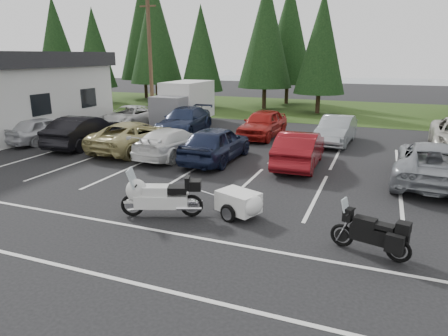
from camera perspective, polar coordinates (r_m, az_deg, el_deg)
ground at (r=14.08m, az=-0.50°, el=-3.68°), size 120.00×120.00×0.00m
grass_strip at (r=36.94m, az=13.74°, el=8.09°), size 80.00×16.00×0.01m
lake_water at (r=67.47m, az=21.04°, el=10.83°), size 70.00×50.00×0.02m
utility_pole at (r=28.55m, az=-10.52°, el=15.58°), size 1.60×0.26×9.00m
box_truck at (r=28.18m, az=-6.14°, el=9.13°), size 2.40×5.60×2.90m
stall_markings at (r=15.86m, az=2.21°, el=-1.42°), size 32.00×16.00×0.01m
conifer_0 at (r=47.97m, az=-22.91°, el=16.49°), size 4.58×4.58×10.66m
conifer_1 at (r=43.02m, az=-18.04°, el=16.02°), size 3.96×3.96×9.22m
conifer_2 at (r=40.96m, az=-9.85°, el=18.78°), size 5.10×5.10×11.89m
conifer_3 at (r=37.09m, az=-3.28°, el=16.70°), size 3.87×3.87×9.02m
conifer_4 at (r=36.63m, az=6.01°, el=18.63°), size 4.80×4.80×11.17m
conifer_5 at (r=34.28m, az=13.77°, el=16.96°), size 4.14×4.14×9.63m
conifer_back_a at (r=46.64m, az=-11.50°, el=18.61°), size 5.28×5.28×12.30m
conifer_back_b at (r=40.85m, az=9.29°, el=18.56°), size 4.97×4.97×11.58m
car_near_0 at (r=24.42m, az=-24.39°, el=5.04°), size 2.11×4.37×1.44m
car_near_1 at (r=22.54m, az=-19.32°, el=5.01°), size 2.09×5.06×1.63m
car_near_2 at (r=20.81m, az=-12.64°, el=4.48°), size 2.76×5.48×1.49m
car_near_3 at (r=19.20m, az=-7.34°, el=3.65°), size 2.28×4.89×1.38m
car_near_4 at (r=18.20m, az=-1.13°, el=3.51°), size 2.04×4.85×1.64m
car_near_5 at (r=17.69m, az=10.74°, el=2.72°), size 1.78×4.74×1.55m
car_near_6 at (r=17.03m, az=27.70°, el=0.69°), size 3.12×5.88×1.58m
car_far_0 at (r=27.82m, az=-13.38°, el=7.16°), size 2.42×5.12×1.41m
car_far_1 at (r=24.97m, az=-5.65°, el=6.74°), size 2.63×5.58×1.57m
car_far_2 at (r=23.73m, az=5.58°, el=6.32°), size 2.18×4.85×1.62m
car_far_3 at (r=22.74m, az=15.73°, el=5.23°), size 1.92×4.65×1.50m
touring_motorcycle at (r=12.05m, az=-8.94°, el=-3.49°), size 2.86×1.76×1.52m
cargo_trailer at (r=11.99m, az=2.06°, el=-5.19°), size 2.00×1.57×0.81m
adventure_motorcycle at (r=10.36m, az=20.18°, el=-8.19°), size 2.29×1.30×1.32m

